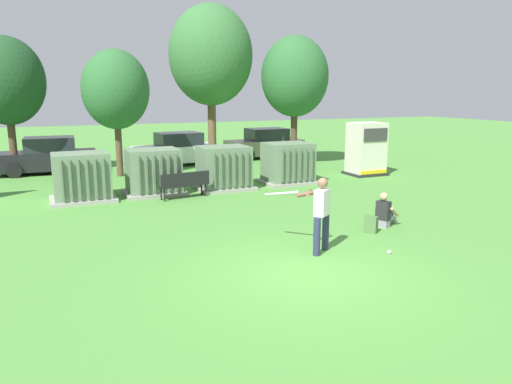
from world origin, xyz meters
The scene contains 18 objects.
ground_plane centered at (0.00, 0.00, 0.00)m, with size 96.00×96.00×0.00m, color #51933D.
transformer_west centered at (-3.61, 8.95, 0.79)m, with size 2.10×1.70×1.62m.
transformer_mid_west centered at (-1.18, 9.09, 0.79)m, with size 2.10×1.70×1.62m.
transformer_mid_east centered at (1.44, 8.93, 0.79)m, with size 2.10×1.70×1.62m.
transformer_east centered at (4.20, 9.03, 0.79)m, with size 2.10×1.70×1.62m.
generator_enclosure centered at (8.31, 9.49, 1.14)m, with size 1.60×1.40×2.30m.
park_bench centered at (-0.38, 7.92, 0.54)m, with size 1.84×0.68×0.92m.
batter centered at (0.88, 1.11, 0.98)m, with size 1.15×1.45×1.74m.
sports_ball centered at (2.29, 0.35, 0.04)m, with size 0.09×0.09×0.09m, color white.
seated_spectator centered at (3.67, 2.28, 0.38)m, with size 0.79×0.66×0.96m.
backpack centered at (2.95, 1.91, 0.21)m, with size 0.37×0.38×0.44m.
tree_left centered at (-5.87, 15.01, 4.03)m, with size 3.07×3.07×5.87m.
tree_center_left centered at (-1.71, 13.48, 3.68)m, with size 2.81×2.81×5.37m.
tree_center_right centered at (3.09, 15.12, 5.31)m, with size 4.05×4.05×7.75m.
tree_right centered at (6.85, 13.51, 4.32)m, with size 3.29×3.29×6.29m.
parked_car_left_of_center centered at (-4.53, 15.58, 0.75)m, with size 4.27×2.07×1.62m.
parked_car_right_of_center centered at (1.41, 15.68, 0.75)m, with size 4.34×2.22×1.62m.
parked_car_rightmost centered at (6.58, 16.41, 0.75)m, with size 4.21×1.93×1.62m.
Camera 1 is at (-4.74, -8.09, 3.62)m, focal length 34.21 mm.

